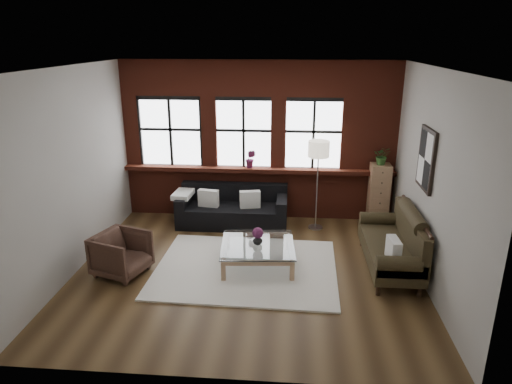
# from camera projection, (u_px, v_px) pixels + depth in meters

# --- Properties ---
(floor) EXTENTS (5.50, 5.50, 0.00)m
(floor) POSITION_uv_depth(u_px,v_px,m) (247.00, 270.00, 7.43)
(floor) COLOR #412C18
(floor) RESTS_ON ground
(ceiling) EXTENTS (5.50, 5.50, 0.00)m
(ceiling) POSITION_uv_depth(u_px,v_px,m) (245.00, 67.00, 6.40)
(ceiling) COLOR white
(ceiling) RESTS_ON ground
(wall_back) EXTENTS (5.50, 0.00, 5.50)m
(wall_back) POSITION_uv_depth(u_px,v_px,m) (259.00, 141.00, 9.27)
(wall_back) COLOR #A39F97
(wall_back) RESTS_ON ground
(wall_front) EXTENTS (5.50, 0.00, 5.50)m
(wall_front) POSITION_uv_depth(u_px,v_px,m) (221.00, 249.00, 4.56)
(wall_front) COLOR #A39F97
(wall_front) RESTS_ON ground
(wall_left) EXTENTS (0.00, 5.00, 5.00)m
(wall_left) POSITION_uv_depth(u_px,v_px,m) (71.00, 172.00, 7.13)
(wall_left) COLOR #A39F97
(wall_left) RESTS_ON ground
(wall_right) EXTENTS (0.00, 5.00, 5.00)m
(wall_right) POSITION_uv_depth(u_px,v_px,m) (432.00, 181.00, 6.70)
(wall_right) COLOR #A39F97
(wall_right) RESTS_ON ground
(brick_backwall) EXTENTS (5.50, 0.12, 3.20)m
(brick_backwall) POSITION_uv_depth(u_px,v_px,m) (258.00, 142.00, 9.22)
(brick_backwall) COLOR maroon
(brick_backwall) RESTS_ON floor
(sill_ledge) EXTENTS (5.50, 0.30, 0.08)m
(sill_ledge) POSITION_uv_depth(u_px,v_px,m) (258.00, 169.00, 9.31)
(sill_ledge) COLOR maroon
(sill_ledge) RESTS_ON brick_backwall
(window_left) EXTENTS (1.38, 0.10, 1.50)m
(window_left) POSITION_uv_depth(u_px,v_px,m) (171.00, 133.00, 9.32)
(window_left) COLOR black
(window_left) RESTS_ON brick_backwall
(window_mid) EXTENTS (1.38, 0.10, 1.50)m
(window_mid) POSITION_uv_depth(u_px,v_px,m) (244.00, 134.00, 9.20)
(window_mid) COLOR black
(window_mid) RESTS_ON brick_backwall
(window_right) EXTENTS (1.38, 0.10, 1.50)m
(window_right) POSITION_uv_depth(u_px,v_px,m) (313.00, 135.00, 9.09)
(window_right) COLOR black
(window_right) RESTS_ON brick_backwall
(wall_poster) EXTENTS (0.05, 0.74, 0.94)m
(wall_poster) POSITION_uv_depth(u_px,v_px,m) (426.00, 159.00, 6.91)
(wall_poster) COLOR black
(wall_poster) RESTS_ON wall_right
(shag_rug) EXTENTS (2.98, 2.37, 0.03)m
(shag_rug) POSITION_uv_depth(u_px,v_px,m) (246.00, 268.00, 7.47)
(shag_rug) COLOR white
(shag_rug) RESTS_ON floor
(dark_sofa) EXTENTS (2.17, 0.88, 0.79)m
(dark_sofa) POSITION_uv_depth(u_px,v_px,m) (233.00, 206.00, 9.13)
(dark_sofa) COLOR black
(dark_sofa) RESTS_ON floor
(pillow_a) EXTENTS (0.42, 0.21, 0.34)m
(pillow_a) POSITION_uv_depth(u_px,v_px,m) (208.00, 198.00, 9.01)
(pillow_a) COLOR silver
(pillow_a) RESTS_ON dark_sofa
(pillow_b) EXTENTS (0.42, 0.22, 0.34)m
(pillow_b) POSITION_uv_depth(u_px,v_px,m) (250.00, 199.00, 8.95)
(pillow_b) COLOR silver
(pillow_b) RESTS_ON dark_sofa
(vintage_settee) EXTENTS (0.86, 1.94, 1.03)m
(vintage_settee) POSITION_uv_depth(u_px,v_px,m) (390.00, 239.00, 7.33)
(vintage_settee) COLOR #2E2615
(vintage_settee) RESTS_ON floor
(pillow_settee) EXTENTS (0.17, 0.39, 0.34)m
(pillow_settee) POSITION_uv_depth(u_px,v_px,m) (393.00, 250.00, 6.75)
(pillow_settee) COLOR silver
(pillow_settee) RESTS_ON vintage_settee
(armchair) EXTENTS (0.96, 0.94, 0.69)m
(armchair) POSITION_uv_depth(u_px,v_px,m) (121.00, 254.00, 7.23)
(armchair) COLOR #3D281E
(armchair) RESTS_ON floor
(coffee_table) EXTENTS (1.27, 1.27, 0.40)m
(coffee_table) POSITION_uv_depth(u_px,v_px,m) (258.00, 255.00, 7.53)
(coffee_table) COLOR #9F7856
(coffee_table) RESTS_ON shag_rug
(vase) EXTENTS (0.20, 0.20, 0.17)m
(vase) POSITION_uv_depth(u_px,v_px,m) (258.00, 240.00, 7.44)
(vase) COLOR #B2B2B2
(vase) RESTS_ON coffee_table
(flowers) EXTENTS (0.18, 0.18, 0.18)m
(flowers) POSITION_uv_depth(u_px,v_px,m) (258.00, 233.00, 7.41)
(flowers) COLOR #67234E
(flowers) RESTS_ON vase
(drawer_chest) EXTENTS (0.38, 0.38, 1.25)m
(drawer_chest) POSITION_uv_depth(u_px,v_px,m) (379.00, 195.00, 9.09)
(drawer_chest) COLOR #9F7856
(drawer_chest) RESTS_ON floor
(potted_plant_top) EXTENTS (0.36, 0.32, 0.36)m
(potted_plant_top) POSITION_uv_depth(u_px,v_px,m) (382.00, 156.00, 8.83)
(potted_plant_top) COLOR #2D5923
(potted_plant_top) RESTS_ON drawer_chest
(floor_lamp) EXTENTS (0.40, 0.40, 1.91)m
(floor_lamp) POSITION_uv_depth(u_px,v_px,m) (317.00, 182.00, 8.77)
(floor_lamp) COLOR #A5A5A8
(floor_lamp) RESTS_ON floor
(sill_plant) EXTENTS (0.25, 0.22, 0.38)m
(sill_plant) POSITION_uv_depth(u_px,v_px,m) (251.00, 159.00, 9.22)
(sill_plant) COLOR #67234E
(sill_plant) RESTS_ON sill_ledge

